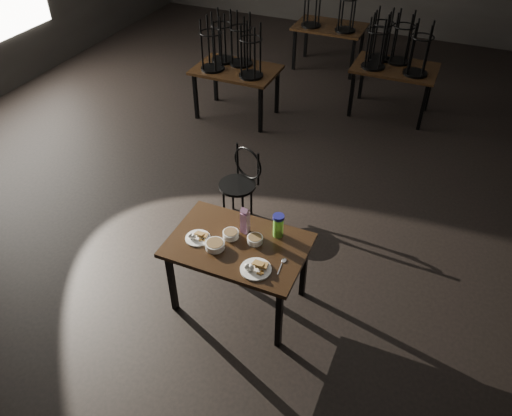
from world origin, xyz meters
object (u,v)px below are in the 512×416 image
at_px(main_table, 238,250).
at_px(water_bottle, 278,225).
at_px(juice_carton, 245,221).
at_px(bentwood_chair, 241,179).

distance_m(main_table, water_bottle, 0.42).
height_order(main_table, juice_carton, juice_carton).
bearing_deg(bentwood_chair, main_table, -48.20).
distance_m(juice_carton, water_bottle, 0.29).
height_order(main_table, water_bottle, water_bottle).
height_order(juice_carton, water_bottle, juice_carton).
bearing_deg(main_table, water_bottle, 40.68).
relative_size(water_bottle, bentwood_chair, 0.26).
distance_m(main_table, bentwood_chair, 1.30).
distance_m(juice_carton, bentwood_chair, 1.19).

